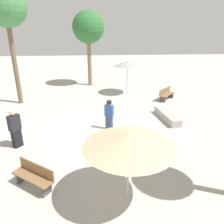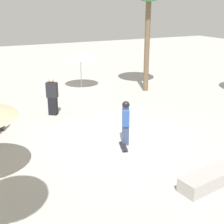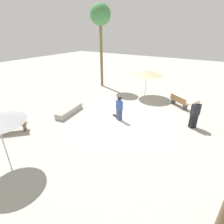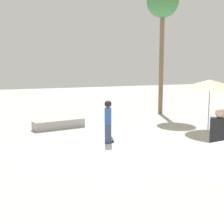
{
  "view_description": "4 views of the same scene",
  "coord_description": "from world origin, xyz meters",
  "views": [
    {
      "loc": [
        10.35,
        -0.16,
        5.18
      ],
      "look_at": [
        -0.54,
        0.61,
        0.78
      ],
      "focal_mm": 35.0,
      "sensor_mm": 36.0,
      "label": 1
    },
    {
      "loc": [
        4.93,
        9.6,
        4.88
      ],
      "look_at": [
        0.49,
        0.52,
        1.35
      ],
      "focal_mm": 50.0,
      "sensor_mm": 36.0,
      "label": 2
    },
    {
      "loc": [
        -9.02,
        -4.58,
        5.38
      ],
      "look_at": [
        -0.56,
        0.7,
        0.67
      ],
      "focal_mm": 28.0,
      "sensor_mm": 36.0,
      "label": 3
    },
    {
      "loc": [
        -4.65,
        -10.27,
        2.93
      ],
      "look_at": [
        0.23,
        0.8,
        1.12
      ],
      "focal_mm": 50.0,
      "sensor_mm": 36.0,
      "label": 4
    }
  ],
  "objects": [
    {
      "name": "bystander_watching",
      "position": [
        1.39,
        -3.83,
        0.9
      ],
      "size": [
        0.55,
        0.52,
        1.8
      ],
      "rotation": [
        0.0,
        0.0,
        5.61
      ],
      "color": "black",
      "rests_on": "ground_plane"
    },
    {
      "name": "palm_tree_center_right",
      "position": [
        5.68,
        5.83,
        6.42
      ],
      "size": [
        1.88,
        1.88,
        7.58
      ],
      "color": "brown",
      "rests_on": "ground_plane"
    },
    {
      "name": "skater_main",
      "position": [
        -0.1,
        0.43,
        0.88
      ],
      "size": [
        0.4,
        0.5,
        1.64
      ],
      "rotation": [
        0.0,
        0.0,
        1.13
      ],
      "color": "#38476B",
      "rests_on": "ground_plane"
    },
    {
      "name": "skateboard",
      "position": [
        0.14,
        0.73,
        0.06
      ],
      "size": [
        0.44,
        0.82,
        0.07
      ],
      "rotation": [
        0.0,
        0.0,
        1.25
      ],
      "color": "black",
      "rests_on": "ground_plane"
    },
    {
      "name": "concrete_ledge",
      "position": [
        -1.13,
        3.9,
        0.21
      ],
      "size": [
        2.49,
        0.96,
        0.41
      ],
      "rotation": [
        0.0,
        0.0,
        0.14
      ],
      "color": "#A8A39E",
      "rests_on": "ground_plane"
    },
    {
      "name": "ground_plane",
      "position": [
        0.0,
        0.0,
        0.0
      ],
      "size": [
        60.0,
        60.0,
        0.0
      ],
      "primitive_type": "plane",
      "color": "#B2AFA8"
    },
    {
      "name": "shade_umbrella_tan",
      "position": [
        4.97,
        0.71,
        2.12
      ],
      "size": [
        2.69,
        2.69,
        2.31
      ],
      "color": "#B7B7BC",
      "rests_on": "ground_plane"
    }
  ]
}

